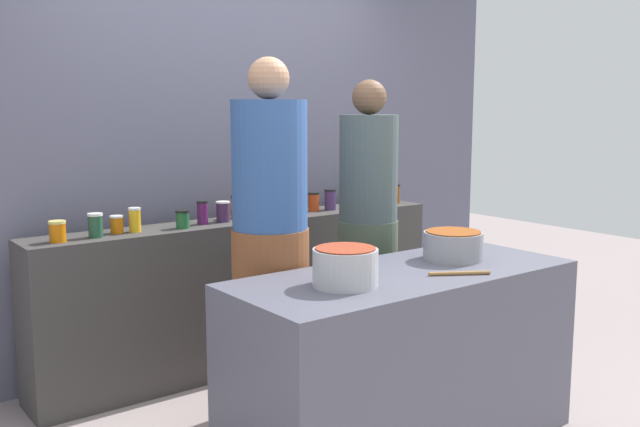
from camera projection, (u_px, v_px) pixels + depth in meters
name	position (u px, v px, depth m)	size (l,w,h in m)	color
ground	(361.00, 423.00, 3.65)	(12.00, 12.00, 0.00)	gray
storefront_wall	(217.00, 124.00, 4.57)	(4.80, 0.12, 3.00)	slate
display_shelf	(248.00, 291.00, 4.45)	(2.70, 0.36, 0.92)	#3C3A38
prep_table	(403.00, 360.00, 3.35)	(1.70, 0.70, 0.86)	#565665
preserve_jar_0	(57.00, 231.00, 3.63)	(0.09, 0.09, 0.11)	#D36709
preserve_jar_1	(95.00, 225.00, 3.76)	(0.08, 0.08, 0.13)	#204C33
preserve_jar_2	(117.00, 224.00, 3.88)	(0.07, 0.07, 0.10)	#C9630A
preserve_jar_3	(135.00, 220.00, 3.92)	(0.07, 0.07, 0.14)	gold
preserve_jar_4	(183.00, 219.00, 4.04)	(0.08, 0.08, 0.10)	#205A2F
preserve_jar_5	(203.00, 212.00, 4.17)	(0.07, 0.07, 0.14)	#541951
preserve_jar_6	(223.00, 211.00, 4.26)	(0.09, 0.09, 0.12)	#3F2447
preserve_jar_7	(238.00, 207.00, 4.40)	(0.08, 0.08, 0.14)	orange
preserve_jar_8	(262.00, 209.00, 4.41)	(0.07, 0.07, 0.10)	orange
preserve_jar_9	(285.00, 208.00, 4.46)	(0.07, 0.07, 0.11)	#B93C1A
preserve_jar_10	(314.00, 202.00, 4.70)	(0.08, 0.08, 0.12)	#AE3A16
preserve_jar_11	(330.00, 199.00, 4.75)	(0.08, 0.08, 0.14)	#412B5A
preserve_jar_12	(361.00, 200.00, 4.83)	(0.08, 0.08, 0.11)	#275621
preserve_jar_13	(366.00, 197.00, 4.96)	(0.07, 0.07, 0.11)	red
preserve_jar_14	(379.00, 196.00, 5.05)	(0.09, 0.09, 0.11)	#983C17
preserve_jar_15	(395.00, 194.00, 5.07)	(0.08, 0.08, 0.14)	#813A0B
cooking_pot_left	(345.00, 267.00, 3.02)	(0.28, 0.28, 0.17)	#B7B7BC
cooking_pot_center	(453.00, 246.00, 3.54)	(0.30, 0.30, 0.14)	gray
wooden_spoon	(459.00, 273.00, 3.22)	(0.02, 0.02, 0.29)	#9E703D
cook_with_tongs	(270.00, 265.00, 3.51)	(0.38, 0.38, 1.85)	brown
cook_in_cap	(368.00, 249.00, 4.06)	(0.34, 0.34, 1.76)	#475642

